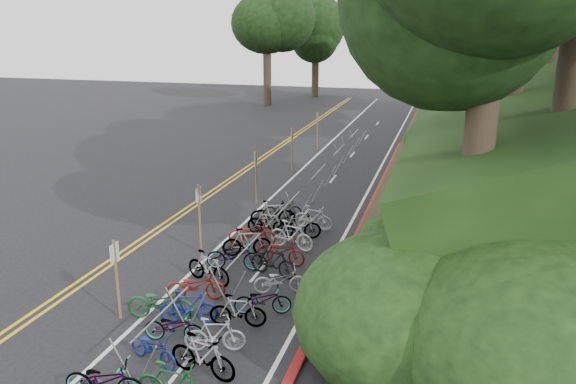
# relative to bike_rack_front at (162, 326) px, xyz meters

# --- Properties ---
(ground) EXTENTS (120.00, 120.00, 0.00)m
(ground) POSITION_rel_bike_rack_front_xyz_m (-2.52, 1.34, -0.89)
(ground) COLOR black
(ground) RESTS_ON ground
(road_markings) EXTENTS (7.47, 80.00, 0.01)m
(road_markings) POSITION_rel_bike_rack_front_xyz_m (-1.89, 11.43, -0.88)
(road_markings) COLOR gold
(road_markings) RESTS_ON ground
(red_curb) EXTENTS (0.25, 28.00, 0.10)m
(red_curb) POSITION_rel_bike_rack_front_xyz_m (3.18, 13.34, -0.84)
(red_curb) COLOR maroon
(red_curb) RESTS_ON ground
(embankment) EXTENTS (14.30, 48.14, 9.11)m
(embankment) POSITION_rel_bike_rack_front_xyz_m (10.44, 20.37, 1.68)
(embankment) COLOR black
(embankment) RESTS_ON ground
(bike_rack_front) EXTENTS (1.17, 2.77, 1.24)m
(bike_rack_front) POSITION_rel_bike_rack_front_xyz_m (0.00, 0.00, 0.00)
(bike_rack_front) COLOR #959597
(bike_rack_front) RESTS_ON ground
(bike_racks_rest) EXTENTS (1.14, 23.00, 1.17)m
(bike_racks_rest) POSITION_rel_bike_rack_front_xyz_m (0.48, 14.34, -0.03)
(bike_racks_rest) COLOR #959597
(bike_racks_rest) RESTS_ON ground
(signpost_near) EXTENTS (0.08, 0.40, 2.31)m
(signpost_near) POSITION_rel_bike_rack_front_xyz_m (-2.10, 1.41, 0.44)
(signpost_near) COLOR brown
(signpost_near) RESTS_ON ground
(signposts_rest) EXTENTS (0.08, 18.40, 2.50)m
(signposts_rest) POSITION_rel_bike_rack_front_xyz_m (-1.92, 15.34, 0.54)
(signposts_rest) COLOR brown
(signposts_rest) RESTS_ON ground
(bike_front) EXTENTS (0.92, 1.99, 1.01)m
(bike_front) POSITION_rel_bike_rack_front_xyz_m (-0.98, 1.69, -0.38)
(bike_front) COLOR #144C1E
(bike_front) RESTS_ON ground
(bike_valet) EXTENTS (3.43, 14.14, 1.10)m
(bike_valet) POSITION_rel_bike_rack_front_xyz_m (0.39, 4.43, -0.40)
(bike_valet) COLOR slate
(bike_valet) RESTS_ON ground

